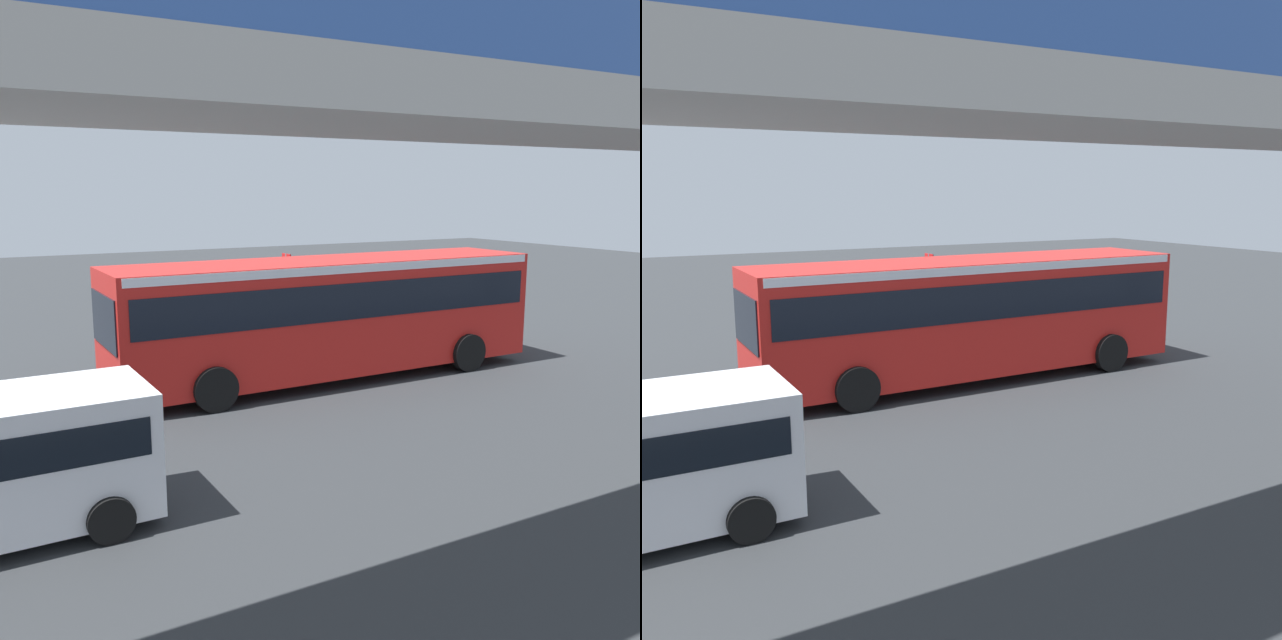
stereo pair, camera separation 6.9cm
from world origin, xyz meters
The scene contains 8 objects.
ground centered at (0.00, 0.00, 0.00)m, with size 80.00×80.00×0.00m, color #2D3033.
city_bus centered at (0.67, 0.76, 1.88)m, with size 11.54×2.85×3.15m.
bicycle_black centered at (8.55, 3.12, 0.37)m, with size 1.77×0.44×0.96m.
bicycle_red centered at (7.43, 4.11, 0.37)m, with size 1.77×0.44×0.96m.
traffic_sign centered at (-0.85, -4.75, 1.89)m, with size 0.08×0.60×2.80m.
lane_dash_leftmost centered at (-4.00, -2.56, 0.00)m, with size 2.00×0.20×0.01m, color silver.
lane_dash_left centered at (0.00, -2.56, 0.00)m, with size 2.00×0.20×0.01m, color silver.
lane_dash_centre centered at (4.00, -2.56, 0.00)m, with size 2.00×0.20×0.01m, color silver.
Camera 2 is at (9.58, 16.35, 4.91)m, focal length 39.06 mm.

